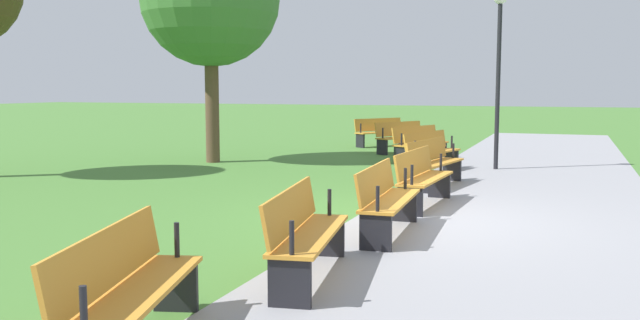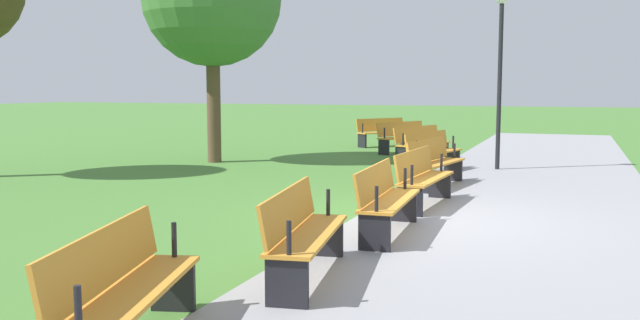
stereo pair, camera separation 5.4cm
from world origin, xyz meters
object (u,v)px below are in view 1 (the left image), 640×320
at_px(bench_8, 127,287).
at_px(lamp_post, 499,46).
at_px(bench_2, 419,142).
at_px(bench_5, 422,176).
at_px(bench_7, 304,231).
at_px(bench_3, 431,151).
at_px(bench_6, 386,198).
at_px(bench_1, 402,136).
at_px(bench_4, 433,161).
at_px(bench_0, 381,131).

distance_m(bench_8, lamp_post, 12.27).
xyz_separation_m(bench_2, bench_8, (13.04, 0.71, 0.00)).
relative_size(bench_5, bench_7, 0.99).
height_order(bench_3, bench_6, same).
bearing_deg(bench_1, bench_6, 40.66).
relative_size(bench_4, bench_6, 1.01).
bearing_deg(bench_4, bench_8, 6.29).
bearing_deg(bench_8, lamp_post, 158.03).
bearing_deg(bench_4, bench_6, 12.52).
xyz_separation_m(bench_1, bench_5, (8.47, 2.36, 0.00)).
bearing_deg(bench_2, bench_0, -130.01).
xyz_separation_m(bench_1, bench_3, (4.10, 1.64, 0.00)).
bearing_deg(bench_3, bench_7, 18.79).
bearing_deg(bench_7, bench_1, 179.94).
height_order(bench_3, bench_8, same).
bearing_deg(bench_5, bench_8, -3.09).
distance_m(bench_3, bench_6, 6.62).
height_order(bench_2, bench_4, same).
bearing_deg(bench_1, bench_4, 46.90).
relative_size(bench_3, bench_8, 1.00).
xyz_separation_m(bench_8, lamp_post, (-11.97, 1.32, 2.34)).
bearing_deg(lamp_post, bench_0, -140.43).
bearing_deg(bench_1, bench_8, 34.44).
bearing_deg(lamp_post, bench_2, -117.82).
relative_size(bench_5, bench_8, 0.98).
bearing_deg(bench_5, bench_4, -170.64).
relative_size(bench_1, bench_7, 0.97).
xyz_separation_m(bench_3, bench_4, (2.16, 0.48, 0.00)).
relative_size(bench_2, bench_7, 0.99).
distance_m(bench_6, lamp_post, 7.98).
distance_m(bench_0, bench_7, 15.13).
relative_size(bench_4, bench_8, 1.00).
bearing_deg(bench_0, bench_7, 46.93).
bearing_deg(bench_6, bench_4, 179.98).
relative_size(bench_3, bench_7, 1.00).
relative_size(bench_2, bench_3, 0.99).
relative_size(bench_1, bench_4, 0.97).
xyz_separation_m(bench_5, bench_7, (4.42, -0.24, 0.00)).
height_order(bench_0, bench_6, same).
xyz_separation_m(bench_0, bench_6, (12.57, 3.50, 0.00)).
bearing_deg(bench_2, bench_7, 28.17).
height_order(bench_0, lamp_post, lamp_post).
bearing_deg(bench_2, bench_3, 40.63).
height_order(bench_4, lamp_post, lamp_post).
distance_m(bench_2, bench_3, 2.21).
xyz_separation_m(bench_1, bench_8, (15.05, 1.64, 0.00)).
distance_m(bench_1, lamp_post, 4.87).
bearing_deg(bench_6, bench_3, -176.91).
relative_size(bench_3, bench_4, 1.00).
distance_m(bench_5, lamp_post, 5.91).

